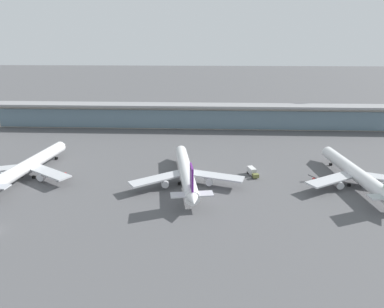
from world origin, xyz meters
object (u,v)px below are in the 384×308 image
(airliner_centre_stand, at_px, (186,172))
(service_truck_near_nose_red, at_px, (65,175))
(airliner_left_stand, at_px, (28,166))
(airliner_right_stand, at_px, (356,173))
(service_truck_by_tail_red, at_px, (319,179))
(service_truck_under_wing_olive, at_px, (252,171))

(airliner_centre_stand, distance_m, service_truck_near_nose_red, 49.28)
(airliner_left_stand, distance_m, service_truck_near_nose_red, 15.05)
(airliner_right_stand, xyz_separation_m, service_truck_near_nose_red, (-113.17, 2.16, -3.90))
(airliner_right_stand, height_order, service_truck_near_nose_red, airliner_right_stand)
(service_truck_near_nose_red, bearing_deg, service_truck_by_tail_red, 0.28)
(service_truck_near_nose_red, height_order, service_truck_by_tail_red, same)
(airliner_left_stand, bearing_deg, service_truck_near_nose_red, -0.13)
(service_truck_under_wing_olive, bearing_deg, service_truck_by_tail_red, -10.84)
(airliner_right_stand, relative_size, service_truck_by_tail_red, 8.17)
(airliner_centre_stand, relative_size, service_truck_near_nose_red, 8.63)
(service_truck_near_nose_red, height_order, service_truck_under_wing_olive, service_truck_under_wing_olive)
(service_truck_by_tail_red, bearing_deg, service_truck_under_wing_olive, 169.16)
(airliner_centre_stand, distance_m, airliner_right_stand, 64.18)
(airliner_left_stand, height_order, airliner_centre_stand, same)
(airliner_left_stand, distance_m, airliner_right_stand, 127.73)
(airliner_left_stand, xyz_separation_m, service_truck_under_wing_olive, (90.04, 5.27, -3.02))
(airliner_centre_stand, xyz_separation_m, service_truck_near_nose_red, (-49.00, 3.42, -3.90))
(airliner_centre_stand, bearing_deg, service_truck_near_nose_red, 176.01)
(airliner_left_stand, xyz_separation_m, service_truck_by_tail_red, (115.15, 0.46, -3.90))
(airliner_right_stand, bearing_deg, service_truck_under_wing_olive, 168.80)
(service_truck_by_tail_red, bearing_deg, service_truck_near_nose_red, -179.72)
(airliner_left_stand, bearing_deg, service_truck_under_wing_olive, 3.35)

